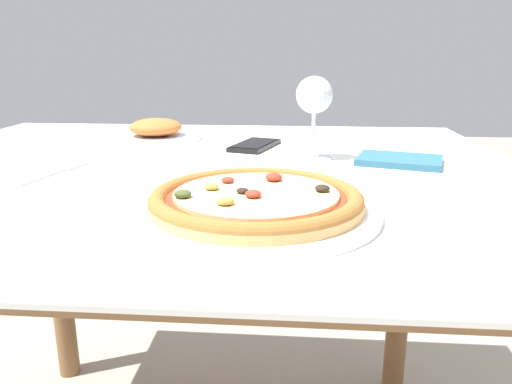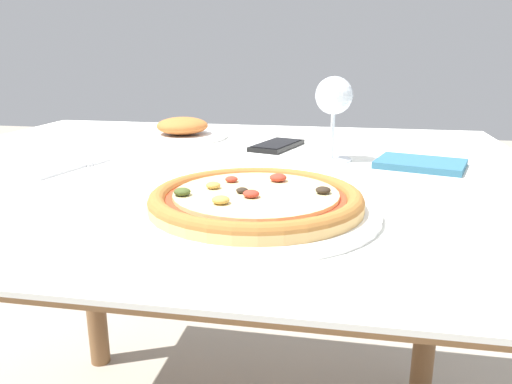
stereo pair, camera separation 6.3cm
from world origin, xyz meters
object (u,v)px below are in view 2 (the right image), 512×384
object	(u,v)px
pizza_plate	(256,202)
cell_phone	(277,145)
dining_table	(208,212)
wine_glass_far_left	(334,100)
fork	(76,168)
side_plate	(183,130)

from	to	relation	value
pizza_plate	cell_phone	bearing A→B (deg)	94.86
dining_table	wine_glass_far_left	size ratio (longest dim) A/B	7.60
fork	dining_table	bearing A→B (deg)	19.12
fork	cell_phone	bearing A→B (deg)	39.40
dining_table	fork	size ratio (longest dim) A/B	7.06
pizza_plate	cell_phone	world-z (taller)	pizza_plate
pizza_plate	wine_glass_far_left	xyz separation A→B (m)	(0.08, 0.35, 0.10)
wine_glass_far_left	dining_table	bearing A→B (deg)	-160.21
dining_table	fork	xyz separation A→B (m)	(-0.22, -0.08, 0.09)
dining_table	side_plate	size ratio (longest dim) A/B	5.70
fork	side_plate	world-z (taller)	side_plate
dining_table	pizza_plate	size ratio (longest dim) A/B	3.79
cell_phone	side_plate	bearing A→B (deg)	161.36
cell_phone	wine_glass_far_left	bearing A→B (deg)	-41.88
fork	side_plate	xyz separation A→B (m)	(0.08, 0.35, 0.02)
wine_glass_far_left	side_plate	bearing A→B (deg)	152.32
side_plate	fork	bearing A→B (deg)	-103.44
wine_glass_far_left	cell_phone	world-z (taller)	wine_glass_far_left
dining_table	pizza_plate	bearing A→B (deg)	-62.26
wine_glass_far_left	cell_phone	bearing A→B (deg)	138.12
side_plate	pizza_plate	bearing A→B (deg)	-62.64
cell_phone	pizza_plate	bearing A→B (deg)	-85.14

